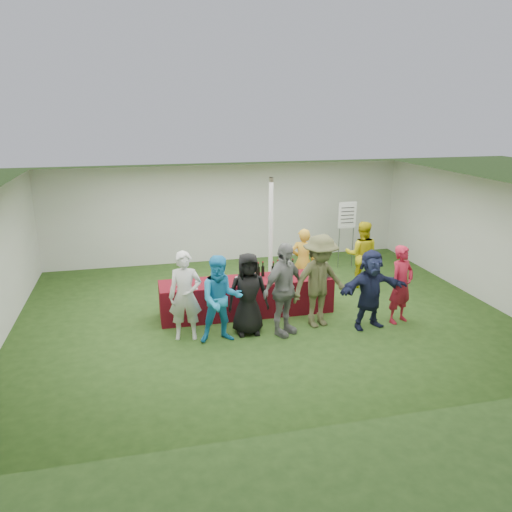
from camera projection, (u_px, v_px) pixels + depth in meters
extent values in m
plane|color=#284719|center=(262.00, 313.00, 10.56)|extent=(60.00, 60.00, 0.00)
plane|color=white|center=(227.00, 213.00, 13.91)|extent=(10.00, 0.00, 10.00)
plane|color=white|center=(338.00, 335.00, 6.45)|extent=(10.00, 0.00, 10.00)
plane|color=white|center=(476.00, 238.00, 11.29)|extent=(0.00, 8.00, 8.00)
plane|color=white|center=(263.00, 186.00, 9.79)|extent=(10.00, 10.00, 0.00)
cylinder|color=silver|center=(271.00, 236.00, 11.41)|extent=(0.10, 0.10, 2.70)
cube|color=#640C12|center=(247.00, 297.00, 10.46)|extent=(3.60, 0.80, 0.75)
cylinder|color=black|center=(258.00, 272.00, 10.50)|extent=(0.07, 0.07, 0.22)
cylinder|color=black|center=(258.00, 265.00, 10.46)|extent=(0.03, 0.03, 0.08)
cylinder|color=maroon|center=(258.00, 263.00, 10.44)|extent=(0.03, 0.03, 0.02)
cylinder|color=black|center=(263.00, 271.00, 10.55)|extent=(0.07, 0.07, 0.22)
cylinder|color=black|center=(263.00, 264.00, 10.51)|extent=(0.03, 0.03, 0.08)
cylinder|color=maroon|center=(263.00, 262.00, 10.49)|extent=(0.03, 0.03, 0.02)
cylinder|color=black|center=(273.00, 271.00, 10.54)|extent=(0.07, 0.07, 0.22)
cylinder|color=black|center=(273.00, 264.00, 10.50)|extent=(0.03, 0.03, 0.08)
cylinder|color=maroon|center=(273.00, 262.00, 10.49)|extent=(0.03, 0.03, 0.02)
cylinder|color=black|center=(278.00, 269.00, 10.65)|extent=(0.07, 0.07, 0.22)
cylinder|color=black|center=(278.00, 263.00, 10.61)|extent=(0.03, 0.03, 0.08)
cylinder|color=maroon|center=(278.00, 260.00, 10.59)|extent=(0.03, 0.03, 0.02)
cylinder|color=black|center=(282.00, 270.00, 10.60)|extent=(0.07, 0.07, 0.22)
cylinder|color=black|center=(282.00, 264.00, 10.56)|extent=(0.03, 0.03, 0.08)
cylinder|color=maroon|center=(282.00, 261.00, 10.54)|extent=(0.03, 0.03, 0.02)
cylinder|color=black|center=(287.00, 269.00, 10.70)|extent=(0.07, 0.07, 0.22)
cylinder|color=black|center=(287.00, 262.00, 10.66)|extent=(0.03, 0.03, 0.08)
cylinder|color=maroon|center=(287.00, 260.00, 10.64)|extent=(0.03, 0.03, 0.02)
cylinder|color=black|center=(293.00, 268.00, 10.73)|extent=(0.07, 0.07, 0.22)
cylinder|color=black|center=(293.00, 262.00, 10.68)|extent=(0.03, 0.03, 0.08)
cylinder|color=maroon|center=(293.00, 259.00, 10.67)|extent=(0.03, 0.03, 0.02)
cylinder|color=silver|center=(178.00, 289.00, 9.81)|extent=(0.06, 0.06, 0.00)
cylinder|color=silver|center=(178.00, 287.00, 9.80)|extent=(0.01, 0.01, 0.07)
cylinder|color=silver|center=(178.00, 283.00, 9.78)|extent=(0.06, 0.06, 0.08)
cylinder|color=silver|center=(197.00, 289.00, 9.83)|extent=(0.06, 0.06, 0.00)
cylinder|color=silver|center=(197.00, 287.00, 9.81)|extent=(0.01, 0.01, 0.07)
cylinder|color=silver|center=(196.00, 283.00, 9.79)|extent=(0.06, 0.06, 0.08)
cylinder|color=#46070B|center=(196.00, 285.00, 9.80)|extent=(0.05, 0.05, 0.02)
cylinder|color=silver|center=(208.00, 286.00, 9.96)|extent=(0.06, 0.06, 0.00)
cylinder|color=silver|center=(208.00, 285.00, 9.94)|extent=(0.01, 0.01, 0.07)
cylinder|color=silver|center=(208.00, 281.00, 9.92)|extent=(0.06, 0.06, 0.08)
cylinder|color=#46070B|center=(208.00, 282.00, 9.93)|extent=(0.05, 0.05, 0.02)
cylinder|color=silver|center=(236.00, 285.00, 10.05)|extent=(0.06, 0.06, 0.00)
cylinder|color=silver|center=(236.00, 283.00, 10.04)|extent=(0.01, 0.01, 0.07)
cylinder|color=silver|center=(236.00, 279.00, 10.02)|extent=(0.06, 0.06, 0.08)
cylinder|color=#46070B|center=(236.00, 280.00, 10.03)|extent=(0.05, 0.05, 0.02)
cylinder|color=silver|center=(312.00, 278.00, 10.45)|extent=(0.06, 0.06, 0.00)
cylinder|color=silver|center=(312.00, 276.00, 10.44)|extent=(0.01, 0.01, 0.07)
cylinder|color=silver|center=(312.00, 272.00, 10.42)|extent=(0.06, 0.06, 0.08)
cylinder|color=silver|center=(244.00, 274.00, 10.39)|extent=(0.07, 0.07, 0.20)
cylinder|color=silver|center=(244.00, 269.00, 10.36)|extent=(0.03, 0.03, 0.03)
cube|color=white|center=(317.00, 273.00, 10.74)|extent=(0.25, 0.18, 0.03)
cylinder|color=slate|center=(326.00, 273.00, 10.49)|extent=(0.21, 0.21, 0.18)
cylinder|color=slate|center=(339.00, 248.00, 13.41)|extent=(0.02, 0.02, 1.10)
cylinder|color=slate|center=(352.00, 247.00, 13.50)|extent=(0.02, 0.02, 1.10)
cube|color=white|center=(347.00, 215.00, 13.20)|extent=(0.50, 0.02, 0.70)
cube|color=black|center=(348.00, 208.00, 13.13)|extent=(0.36, 0.01, 0.02)
cube|color=black|center=(348.00, 211.00, 13.16)|extent=(0.36, 0.01, 0.02)
cube|color=black|center=(348.00, 215.00, 13.19)|extent=(0.36, 0.01, 0.02)
cube|color=black|center=(347.00, 219.00, 13.21)|extent=(0.36, 0.01, 0.02)
cube|color=black|center=(347.00, 223.00, 13.24)|extent=(0.36, 0.01, 0.02)
imported|color=gold|center=(303.00, 261.00, 11.48)|extent=(0.66, 0.54, 1.56)
imported|color=gold|center=(361.00, 254.00, 11.94)|extent=(0.96, 0.86, 1.61)
imported|color=silver|center=(185.00, 296.00, 9.20)|extent=(0.67, 0.49, 1.69)
imported|color=#1E8CCB|center=(221.00, 299.00, 9.08)|extent=(0.81, 0.63, 1.65)
imported|color=black|center=(248.00, 294.00, 9.42)|extent=(0.80, 0.54, 1.60)
imported|color=slate|center=(284.00, 290.00, 9.36)|extent=(1.13, 0.94, 1.80)
imported|color=#4D4D2D|center=(320.00, 281.00, 9.71)|extent=(1.33, 0.95, 1.87)
imported|color=#1A1F40|center=(370.00, 289.00, 9.68)|extent=(1.52, 0.65, 1.59)
imported|color=#A3172D|center=(401.00, 284.00, 9.93)|extent=(0.68, 0.57, 1.60)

